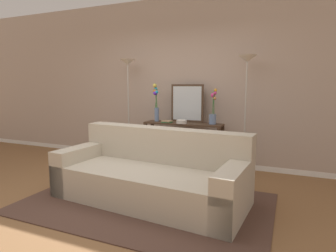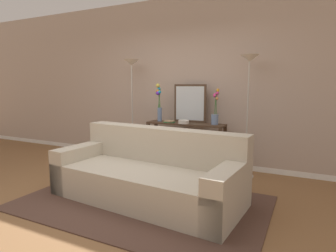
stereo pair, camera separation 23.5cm
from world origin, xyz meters
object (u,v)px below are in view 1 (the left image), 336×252
at_px(fruit_bowl, 182,122).
at_px(book_stack, 167,122).
at_px(vase_tall_flowers, 156,103).
at_px(book_row_under_console, 162,162).
at_px(floor_lamp_right, 246,82).
at_px(console_table, 183,137).
at_px(vase_short_flowers, 213,112).
at_px(wall_mirror, 187,103).
at_px(couch, 152,176).
at_px(floor_lamp_left, 128,82).

height_order(fruit_bowl, book_stack, fruit_bowl).
bearing_deg(vase_tall_flowers, book_row_under_console, -3.83).
bearing_deg(floor_lamp_right, fruit_bowl, -175.66).
height_order(console_table, vase_tall_flowers, vase_tall_flowers).
height_order(console_table, floor_lamp_right, floor_lamp_right).
bearing_deg(floor_lamp_right, book_stack, -177.14).
distance_m(vase_short_flowers, book_stack, 0.81).
bearing_deg(fruit_bowl, book_row_under_console, 166.70).
bearing_deg(wall_mirror, fruit_bowl, -93.72).
distance_m(couch, floor_lamp_right, 2.09).
bearing_deg(couch, floor_lamp_right, 57.39).
relative_size(floor_lamp_left, wall_mirror, 2.89).
bearing_deg(console_table, wall_mirror, 80.09).
bearing_deg(book_row_under_console, vase_short_flowers, 2.12).
height_order(couch, book_row_under_console, couch).
height_order(vase_tall_flowers, fruit_bowl, vase_tall_flowers).
xyz_separation_m(floor_lamp_right, vase_short_flowers, (-0.53, 0.05, -0.49)).
xyz_separation_m(wall_mirror, book_row_under_console, (-0.42, -0.13, -1.07)).
bearing_deg(console_table, floor_lamp_right, -0.99).
distance_m(vase_tall_flowers, vase_short_flowers, 1.04).
bearing_deg(couch, book_row_under_console, 109.41).
height_order(wall_mirror, book_row_under_console, wall_mirror).
bearing_deg(wall_mirror, couch, -86.67).
height_order(console_table, book_row_under_console, console_table).
distance_m(floor_lamp_left, wall_mirror, 1.17).
distance_m(console_table, book_row_under_console, 0.63).
xyz_separation_m(vase_tall_flowers, book_row_under_console, (0.12, -0.01, -1.07)).
height_order(floor_lamp_right, wall_mirror, floor_lamp_right).
bearing_deg(vase_short_flowers, vase_tall_flowers, -178.56).
xyz_separation_m(console_table, floor_lamp_left, (-1.07, -0.02, 0.95)).
distance_m(console_table, fruit_bowl, 0.30).
distance_m(floor_lamp_right, vase_short_flowers, 0.72).
xyz_separation_m(console_table, book_stack, (-0.27, -0.08, 0.27)).
distance_m(couch, wall_mirror, 1.80).
height_order(vase_short_flowers, fruit_bowl, vase_short_flowers).
relative_size(wall_mirror, book_stack, 3.48).
bearing_deg(floor_lamp_right, console_table, 179.01).
xyz_separation_m(vase_short_flowers, fruit_bowl, (-0.51, -0.13, -0.17)).
xyz_separation_m(couch, fruit_bowl, (-0.11, 1.37, 0.52)).
height_order(floor_lamp_left, fruit_bowl, floor_lamp_left).
height_order(couch, floor_lamp_left, floor_lamp_left).
height_order(couch, console_table, couch).
distance_m(couch, book_stack, 1.52).
bearing_deg(floor_lamp_left, vase_short_flowers, 1.87).
bearing_deg(vase_short_flowers, wall_mirror, 168.40).
height_order(floor_lamp_left, vase_short_flowers, floor_lamp_left).
height_order(console_table, book_stack, book_stack).
relative_size(vase_tall_flowers, book_row_under_console, 2.07).
relative_size(floor_lamp_right, book_row_under_console, 5.84).
bearing_deg(couch, wall_mirror, 93.33).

